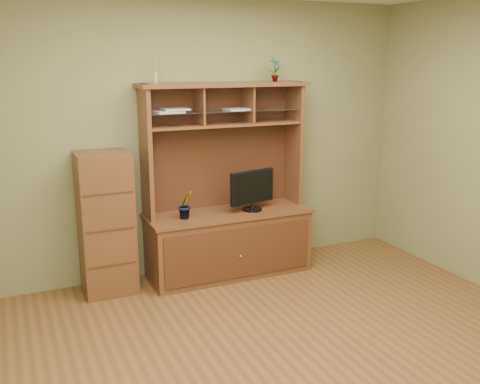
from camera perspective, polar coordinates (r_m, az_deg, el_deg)
room at (r=3.57m, az=6.86°, el=1.62°), size 4.54×4.04×2.74m
media_hutch at (r=5.35m, az=-1.34°, el=-3.33°), size 1.66×0.61×1.90m
monitor at (r=5.28m, az=1.33°, el=0.26°), size 0.50×0.20×0.40m
orchid_plant at (r=5.05m, az=-5.82°, el=-1.35°), size 0.18×0.16×0.27m
top_plant at (r=5.42m, az=3.72°, el=12.90°), size 0.13×0.10×0.23m
reed_diffuser at (r=4.97m, az=-9.00°, el=12.67°), size 0.06×0.06×0.29m
magazines at (r=5.09m, az=-4.96°, el=8.70°), size 0.98×0.23×0.04m
side_cabinet at (r=5.03m, az=-14.09°, el=-3.27°), size 0.47×0.43×1.31m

